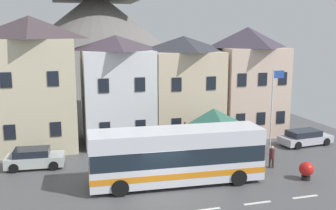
{
  "coord_description": "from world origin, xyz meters",
  "views": [
    {
      "loc": [
        -5.59,
        -20.35,
        9.1
      ],
      "look_at": [
        1.38,
        4.37,
        4.36
      ],
      "focal_mm": 41.56,
      "sensor_mm": 36.0,
      "label": 1
    }
  ],
  "objects_px": {
    "townhouse_01": "(33,84)",
    "flagpole": "(273,105)",
    "pedestrian_01": "(251,153)",
    "townhouse_04": "(246,80)",
    "hilltop_castle": "(97,44)",
    "parked_car_01": "(34,158)",
    "pedestrian_00": "(272,156)",
    "townhouse_03": "(183,87)",
    "parked_car_03": "(305,138)",
    "parked_car_02": "(226,143)",
    "public_bench": "(200,143)",
    "bus_shelter": "(213,117)",
    "pedestrian_02": "(261,159)",
    "transit_bus": "(177,156)",
    "harbour_buoy": "(306,170)",
    "townhouse_02": "(117,89)"
  },
  "relations": [
    {
      "from": "townhouse_01",
      "to": "flagpole",
      "type": "distance_m",
      "value": 18.64
    },
    {
      "from": "townhouse_01",
      "to": "pedestrian_01",
      "type": "height_order",
      "value": "townhouse_01"
    },
    {
      "from": "townhouse_04",
      "to": "hilltop_castle",
      "type": "distance_m",
      "value": 24.35
    },
    {
      "from": "parked_car_01",
      "to": "pedestrian_00",
      "type": "xyz_separation_m",
      "value": [
        15.68,
        -4.47,
        0.21
      ]
    },
    {
      "from": "flagpole",
      "to": "townhouse_03",
      "type": "bearing_deg",
      "value": 126.17
    },
    {
      "from": "pedestrian_01",
      "to": "parked_car_03",
      "type": "bearing_deg",
      "value": 25.58
    },
    {
      "from": "townhouse_01",
      "to": "parked_car_01",
      "type": "xyz_separation_m",
      "value": [
        0.12,
        -4.9,
        -4.56
      ]
    },
    {
      "from": "parked_car_01",
      "to": "pedestrian_00",
      "type": "height_order",
      "value": "pedestrian_00"
    },
    {
      "from": "parked_car_02",
      "to": "public_bench",
      "type": "xyz_separation_m",
      "value": [
        -1.7,
        1.17,
        -0.23
      ]
    },
    {
      "from": "hilltop_castle",
      "to": "pedestrian_00",
      "type": "height_order",
      "value": "hilltop_castle"
    },
    {
      "from": "bus_shelter",
      "to": "pedestrian_02",
      "type": "distance_m",
      "value": 4.62
    },
    {
      "from": "parked_car_01",
      "to": "parked_car_03",
      "type": "relative_size",
      "value": 0.87
    },
    {
      "from": "townhouse_03",
      "to": "transit_bus",
      "type": "relative_size",
      "value": 0.83
    },
    {
      "from": "hilltop_castle",
      "to": "harbour_buoy",
      "type": "relative_size",
      "value": 32.27
    },
    {
      "from": "townhouse_02",
      "to": "parked_car_02",
      "type": "distance_m",
      "value": 10.13
    },
    {
      "from": "parked_car_01",
      "to": "pedestrian_01",
      "type": "bearing_deg",
      "value": -8.91
    },
    {
      "from": "townhouse_01",
      "to": "townhouse_03",
      "type": "height_order",
      "value": "townhouse_01"
    },
    {
      "from": "parked_car_01",
      "to": "pedestrian_00",
      "type": "relative_size",
      "value": 2.54
    },
    {
      "from": "townhouse_03",
      "to": "flagpole",
      "type": "xyz_separation_m",
      "value": [
        4.91,
        -6.72,
        -0.67
      ]
    },
    {
      "from": "parked_car_02",
      "to": "parked_car_01",
      "type": "bearing_deg",
      "value": 3.85
    },
    {
      "from": "hilltop_castle",
      "to": "townhouse_01",
      "type": "bearing_deg",
      "value": -108.37
    },
    {
      "from": "bus_shelter",
      "to": "pedestrian_01",
      "type": "distance_m",
      "value": 3.71
    },
    {
      "from": "bus_shelter",
      "to": "pedestrian_01",
      "type": "height_order",
      "value": "bus_shelter"
    },
    {
      "from": "townhouse_03",
      "to": "pedestrian_00",
      "type": "distance_m",
      "value": 10.74
    },
    {
      "from": "hilltop_castle",
      "to": "transit_bus",
      "type": "distance_m",
      "value": 32.5
    },
    {
      "from": "transit_bus",
      "to": "parked_car_03",
      "type": "distance_m",
      "value": 13.74
    },
    {
      "from": "townhouse_02",
      "to": "hilltop_castle",
      "type": "height_order",
      "value": "hilltop_castle"
    },
    {
      "from": "bus_shelter",
      "to": "public_bench",
      "type": "bearing_deg",
      "value": 95.23
    },
    {
      "from": "parked_car_03",
      "to": "flagpole",
      "type": "bearing_deg",
      "value": -166.42
    },
    {
      "from": "townhouse_04",
      "to": "parked_car_02",
      "type": "distance_m",
      "value": 8.05
    },
    {
      "from": "townhouse_03",
      "to": "parked_car_02",
      "type": "bearing_deg",
      "value": -70.84
    },
    {
      "from": "townhouse_04",
      "to": "parked_car_01",
      "type": "bearing_deg",
      "value": -164.23
    },
    {
      "from": "townhouse_02",
      "to": "parked_car_02",
      "type": "height_order",
      "value": "townhouse_02"
    },
    {
      "from": "pedestrian_01",
      "to": "townhouse_01",
      "type": "bearing_deg",
      "value": 150.68
    },
    {
      "from": "bus_shelter",
      "to": "townhouse_03",
      "type": "bearing_deg",
      "value": 92.98
    },
    {
      "from": "bus_shelter",
      "to": "public_bench",
      "type": "distance_m",
      "value": 3.33
    },
    {
      "from": "townhouse_04",
      "to": "hilltop_castle",
      "type": "bearing_deg",
      "value": 118.25
    },
    {
      "from": "hilltop_castle",
      "to": "public_bench",
      "type": "distance_m",
      "value": 27.08
    },
    {
      "from": "townhouse_04",
      "to": "transit_bus",
      "type": "bearing_deg",
      "value": -133.13
    },
    {
      "from": "parked_car_01",
      "to": "pedestrian_01",
      "type": "xyz_separation_m",
      "value": [
        14.65,
        -3.4,
        0.18
      ]
    },
    {
      "from": "townhouse_01",
      "to": "pedestrian_00",
      "type": "bearing_deg",
      "value": -30.68
    },
    {
      "from": "townhouse_02",
      "to": "pedestrian_00",
      "type": "height_order",
      "value": "townhouse_02"
    },
    {
      "from": "transit_bus",
      "to": "parked_car_01",
      "type": "height_order",
      "value": "transit_bus"
    },
    {
      "from": "pedestrian_01",
      "to": "parked_car_01",
      "type": "bearing_deg",
      "value": 166.94
    },
    {
      "from": "flagpole",
      "to": "hilltop_castle",
      "type": "bearing_deg",
      "value": 109.94
    },
    {
      "from": "parked_car_03",
      "to": "pedestrian_00",
      "type": "distance_m",
      "value": 7.01
    },
    {
      "from": "hilltop_castle",
      "to": "harbour_buoy",
      "type": "bearing_deg",
      "value": -74.13
    },
    {
      "from": "townhouse_02",
      "to": "parked_car_03",
      "type": "height_order",
      "value": "townhouse_02"
    },
    {
      "from": "townhouse_01",
      "to": "harbour_buoy",
      "type": "distance_m",
      "value": 21.06
    },
    {
      "from": "bus_shelter",
      "to": "parked_car_02",
      "type": "bearing_deg",
      "value": 32.68
    }
  ]
}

